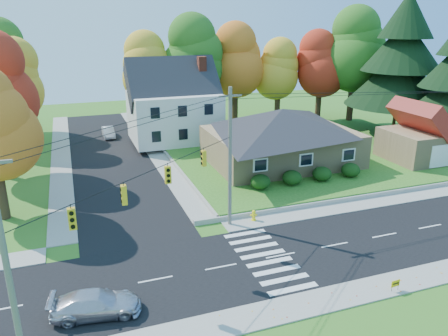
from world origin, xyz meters
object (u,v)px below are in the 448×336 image
at_px(white_car, 108,132).
at_px(silver_sedan, 96,304).
at_px(ranch_house, 281,135).
at_px(fire_hydrant, 254,216).

bearing_deg(white_car, silver_sedan, -97.29).
bearing_deg(ranch_house, white_car, 130.78).
relative_size(white_car, fire_hydrant, 4.41).
height_order(ranch_house, white_car, ranch_house).
distance_m(silver_sedan, white_car, 36.04).
xyz_separation_m(silver_sedan, fire_hydrant, (11.79, 7.31, -0.25)).
xyz_separation_m(silver_sedan, white_car, (4.15, 35.80, -0.01)).
height_order(ranch_house, silver_sedan, ranch_house).
xyz_separation_m(white_car, fire_hydrant, (7.63, -28.49, -0.24)).
bearing_deg(silver_sedan, fire_hydrant, -49.99).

